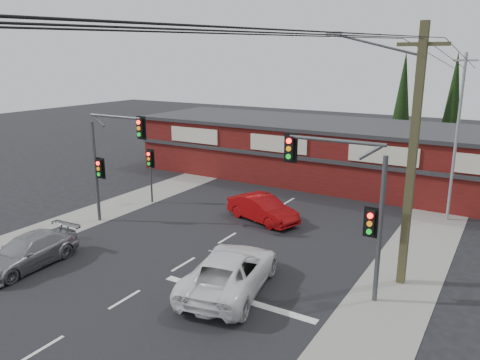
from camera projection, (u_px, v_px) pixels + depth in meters
The scene contains 18 objects.
ground at pixel (186, 263), 20.51m from camera, with size 120.00×120.00×0.00m, color black.
road_strip at pixel (244, 228), 24.66m from camera, with size 14.00×70.00×0.01m, color black.
verge_left at pixel (125, 203), 28.89m from camera, with size 3.00×70.00×0.02m, color gray.
verge_right at pixel (411, 264), 20.43m from camera, with size 3.00×70.00×0.02m, color gray.
stop_line at pixel (236, 298), 17.52m from camera, with size 6.50×0.35×0.01m, color silver.
white_suv at pixel (230, 271), 17.98m from camera, with size 2.61×5.65×1.57m, color white.
silver_suv at pixel (27, 252), 20.02m from camera, with size 1.89×4.66×1.35m, color gray.
red_sedan at pixel (262, 209), 25.61m from camera, with size 1.51×4.34×1.43m, color #93090A.
lane_dashes at pixel (245, 227), 24.80m from camera, with size 0.12×47.95×0.01m.
shop_building at pixel (314, 150), 34.55m from camera, with size 27.30×8.40×4.22m.
conifer_near at pixel (402, 100), 37.28m from camera, with size 1.80×1.80×9.25m.
conifer_far at pixel (453, 100), 37.20m from camera, with size 1.80×1.80×9.25m.
traffic_mast_left at pixel (109, 153), 24.37m from camera, with size 3.77×0.27×5.97m.
traffic_mast_right at pixel (351, 194), 16.93m from camera, with size 3.96×0.27×5.97m.
pedestal_signal at pixel (150, 165), 28.46m from camera, with size 0.55×0.27×3.38m.
utility_pole at pixel (409, 150), 17.46m from camera, with size 4.38×0.59×10.00m.
steel_pole at pixel (457, 136), 24.79m from camera, with size 1.20×0.16×9.00m.
power_lines at pixel (381, 46), 11.95m from camera, with size 2.01×29.00×1.22m.
Camera 1 is at (11.77, -14.99, 8.75)m, focal length 35.00 mm.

